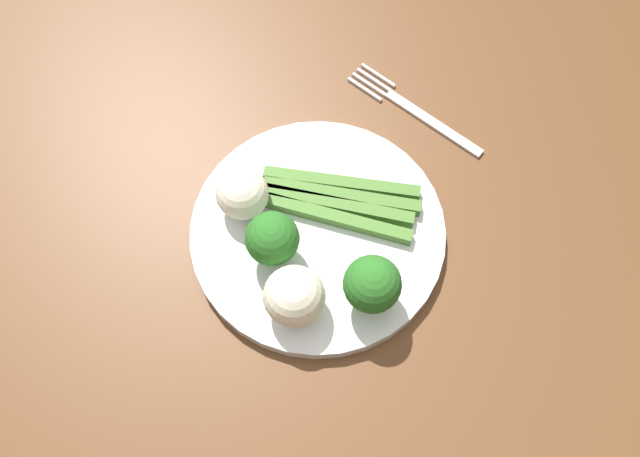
{
  "coord_description": "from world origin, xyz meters",
  "views": [
    {
      "loc": [
        -0.27,
        -0.16,
        1.37
      ],
      "look_at": [
        -0.04,
        -0.0,
        0.76
      ],
      "focal_mm": 39.15,
      "sensor_mm": 36.0,
      "label": 1
    }
  ],
  "objects": [
    {
      "name": "cauliflower_left",
      "position": [
        -0.06,
        0.07,
        0.79
      ],
      "size": [
        0.05,
        0.05,
        0.05
      ],
      "primitive_type": "sphere",
      "color": "white",
      "rests_on": "plate"
    },
    {
      "name": "ground_plane",
      "position": [
        0.0,
        0.0,
        -0.01
      ],
      "size": [
        6.0,
        6.0,
        0.02
      ],
      "primitive_type": "cube",
      "color": "#B7A88E"
    },
    {
      "name": "fork",
      "position": [
        0.14,
        0.0,
        0.75
      ],
      "size": [
        0.03,
        0.17,
        0.0
      ],
      "rotation": [
        0.0,
        0.0,
        1.5
      ],
      "color": "silver",
      "rests_on": "dining_table"
    },
    {
      "name": "broccoli_front_left",
      "position": [
        -0.07,
        -0.08,
        0.8
      ],
      "size": [
        0.05,
        0.05,
        0.06
      ],
      "color": "#568E33",
      "rests_on": "plate"
    },
    {
      "name": "asparagus_bundle",
      "position": [
        -0.01,
        0.0,
        0.77
      ],
      "size": [
        0.11,
        0.16,
        0.01
      ],
      "rotation": [
        0.0,
        0.0,
        5.13
      ],
      "color": "#47752D",
      "rests_on": "plate"
    },
    {
      "name": "cauliflower_edge",
      "position": [
        -0.11,
        -0.03,
        0.79
      ],
      "size": [
        0.06,
        0.06,
        0.06
      ],
      "primitive_type": "sphere",
      "color": "silver",
      "rests_on": "plate"
    },
    {
      "name": "broccoli_near_center",
      "position": [
        -0.08,
        0.02,
        0.79
      ],
      "size": [
        0.05,
        0.05,
        0.06
      ],
      "color": "#568E33",
      "rests_on": "plate"
    },
    {
      "name": "dining_table",
      "position": [
        0.0,
        0.0,
        0.64
      ],
      "size": [
        1.2,
        0.98,
        0.74
      ],
      "color": "brown",
      "rests_on": "ground_plane"
    },
    {
      "name": "plate",
      "position": [
        -0.04,
        -0.0,
        0.75
      ],
      "size": [
        0.25,
        0.25,
        0.01
      ],
      "primitive_type": "cylinder",
      "color": "white",
      "rests_on": "dining_table"
    }
  ]
}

